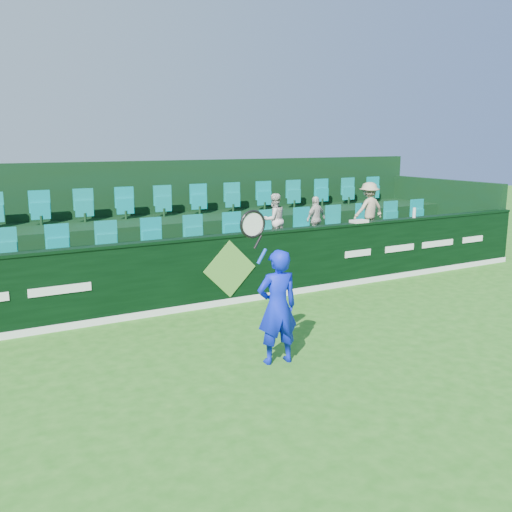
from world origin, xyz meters
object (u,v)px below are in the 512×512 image
spectator_left (274,220)px  spectator_right (369,209)px  towel (359,221)px  drinks_bottle (414,213)px  tennis_player (277,306)px  spectator_middle (316,219)px

spectator_left → spectator_right: 2.68m
spectator_left → towel: bearing=140.8°
drinks_bottle → spectator_right: bearing=109.2°
spectator_left → towel: spectator_left is taller
tennis_player → spectator_right: bearing=38.8°
spectator_middle → towel: (0.34, -1.12, 0.06)m
spectator_left → spectator_middle: bearing=178.2°
towel → drinks_bottle: size_ratio=1.57×
drinks_bottle → spectator_left: bearing=160.0°
tennis_player → towel: 4.97m
spectator_right → drinks_bottle: spectator_right is taller
towel → drinks_bottle: (1.61, 0.00, 0.09)m
spectator_left → towel: (1.46, -1.12, 0.00)m
spectator_right → tennis_player: bearing=37.9°
spectator_left → spectator_right: (2.68, 0.00, 0.07)m
towel → drinks_bottle: drinks_bottle is taller
tennis_player → spectator_middle: 5.49m
spectator_middle → towel: spectator_middle is taller
tennis_player → drinks_bottle: (5.53, 3.02, 0.63)m
spectator_right → towel: bearing=41.6°
spectator_middle → towel: size_ratio=2.88×
tennis_player → spectator_left: (2.45, 4.14, 0.54)m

